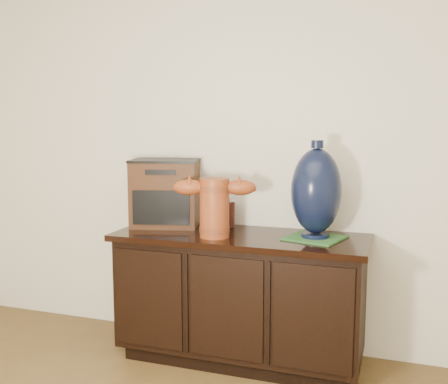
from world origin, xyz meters
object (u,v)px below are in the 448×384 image
at_px(tv_radio, 166,192).
at_px(lamp_base, 316,192).
at_px(terracotta_vessel, 214,204).
at_px(sideboard, 240,296).
at_px(spray_can, 230,212).

height_order(tv_radio, lamp_base, lamp_base).
relative_size(terracotta_vessel, tv_radio, 0.97).
relative_size(sideboard, tv_radio, 3.04).
height_order(lamp_base, spray_can, lamp_base).
relative_size(sideboard, spray_can, 7.89).
height_order(terracotta_vessel, lamp_base, lamp_base).
relative_size(sideboard, terracotta_vessel, 3.12).
bearing_deg(spray_can, sideboard, -56.08).
bearing_deg(terracotta_vessel, sideboard, 25.86).
bearing_deg(sideboard, terracotta_vessel, -137.57).
bearing_deg(tv_radio, sideboard, -27.06).
distance_m(sideboard, lamp_base, 0.76).
bearing_deg(spray_can, lamp_base, -15.81).
height_order(sideboard, tv_radio, tv_radio).
height_order(tv_radio, spray_can, tv_radio).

